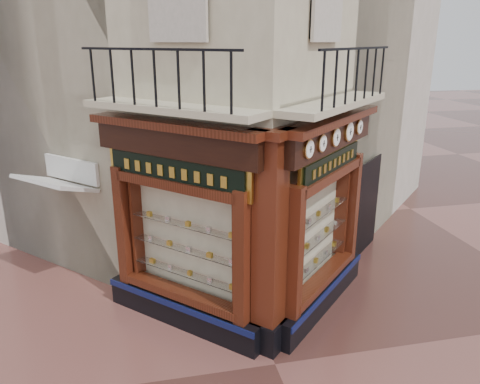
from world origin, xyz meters
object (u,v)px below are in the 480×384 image
object	(u,v)px
clock_e	(359,127)
clock_d	(349,131)
signboard_right	(331,163)
clock_a	(309,149)
signboard_left	(174,172)
clock_c	(336,137)
clock_b	(322,143)
awning	(68,285)
corner_pilaster	(269,248)

from	to	relation	value
clock_e	clock_d	bearing A→B (deg)	180.00
clock_d	signboard_right	xyz separation A→B (m)	(-0.44, -0.29, -0.52)
clock_a	clock_e	distance (m)	2.38
clock_d	signboard_right	bearing A→B (deg)	167.89
clock_e	signboard_left	distance (m)	3.87
clock_c	clock_d	bearing A→B (deg)	0.00
clock_a	clock_b	size ratio (longest dim) A/B	1.04
signboard_left	awning	bearing A→B (deg)	3.31
clock_b	clock_a	bearing A→B (deg)	-180.00
clock_d	clock_b	bearing A→B (deg)	-180.00
clock_b	clock_d	xyz separation A→B (m)	(0.90, 0.90, 0.00)
signboard_left	clock_c	bearing A→B (deg)	-138.67
clock_b	awning	xyz separation A→B (m)	(-4.84, 2.74, -3.62)
clock_d	awning	xyz separation A→B (m)	(-5.74, 1.83, -3.62)
signboard_left	corner_pilaster	bearing A→B (deg)	-169.75
clock_b	signboard_left	xyz separation A→B (m)	(-2.46, 0.62, -0.52)
clock_b	clock_e	world-z (taller)	clock_b
clock_c	clock_e	distance (m)	1.24
clock_a	clock_d	xyz separation A→B (m)	(1.28, 1.28, 0.00)
clock_c	awning	distance (m)	6.80
clock_c	signboard_right	bearing A→B (deg)	36.10
corner_pilaster	clock_d	bearing A→B (deg)	-10.68
signboard_left	clock_b	bearing A→B (deg)	-149.12
awning	signboard_right	bearing A→B (deg)	-156.78
corner_pilaster	clock_c	distance (m)	2.35
clock_c	awning	bearing A→B (deg)	111.40
clock_b	clock_e	distance (m)	1.86
corner_pilaster	clock_d	world-z (taller)	corner_pilaster
clock_b	signboard_left	size ratio (longest dim) A/B	0.14
clock_b	clock_e	size ratio (longest dim) A/B	1.02
clock_c	clock_e	bearing A→B (deg)	0.00
clock_b	clock_d	distance (m)	1.28
clock_a	signboard_right	xyz separation A→B (m)	(0.84, 0.99, -0.52)
clock_b	clock_c	xyz separation A→B (m)	(0.43, 0.43, -0.00)
signboard_right	clock_a	bearing A→B (deg)	-175.11
clock_b	clock_d	size ratio (longest dim) A/B	0.79
clock_a	clock_c	world-z (taller)	clock_c
clock_c	signboard_left	xyz separation A→B (m)	(-2.89, 0.19, -0.52)
clock_d	corner_pilaster	bearing A→B (deg)	169.32
clock_a	clock_e	xyz separation A→B (m)	(1.69, 1.69, 0.00)
corner_pilaster	signboard_right	size ratio (longest dim) A/B	2.05
clock_d	signboard_left	bearing A→B (deg)	139.86
clock_b	signboard_right	size ratio (longest dim) A/B	0.16
clock_a	signboard_right	bearing A→B (deg)	4.89
signboard_left	signboard_right	xyz separation A→B (m)	(2.92, 0.00, -0.00)
corner_pilaster	clock_e	size ratio (longest dim) A/B	12.96
clock_a	signboard_left	xyz separation A→B (m)	(-2.09, 0.99, -0.52)
clock_d	signboard_left	world-z (taller)	clock_d
corner_pilaster	signboard_right	world-z (taller)	corner_pilaster
awning	corner_pilaster	bearing A→B (deg)	-174.21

